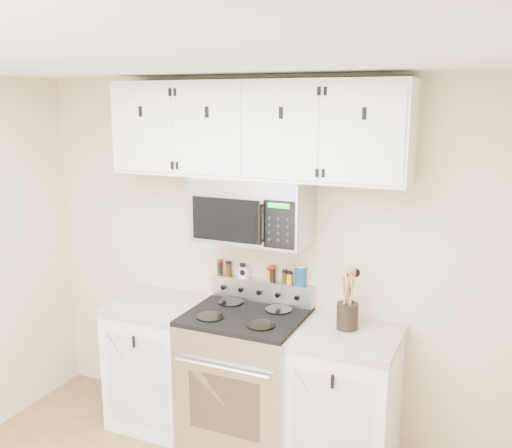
{
  "coord_description": "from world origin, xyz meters",
  "views": [
    {
      "loc": [
        1.5,
        -1.81,
        2.33
      ],
      "look_at": [
        0.07,
        1.45,
        1.56
      ],
      "focal_mm": 40.0,
      "sensor_mm": 36.0,
      "label": 1
    }
  ],
  "objects_px": {
    "utensil_crock": "(347,314)",
    "salt_canister": "(300,275)",
    "range": "(245,378)",
    "microwave": "(253,210)"
  },
  "relations": [
    {
      "from": "microwave",
      "to": "salt_canister",
      "type": "height_order",
      "value": "microwave"
    },
    {
      "from": "microwave",
      "to": "salt_canister",
      "type": "distance_m",
      "value": 0.56
    },
    {
      "from": "microwave",
      "to": "utensil_crock",
      "type": "distance_m",
      "value": 0.9
    },
    {
      "from": "range",
      "to": "utensil_crock",
      "type": "xyz_separation_m",
      "value": [
        0.67,
        0.09,
        0.53
      ]
    },
    {
      "from": "utensil_crock",
      "to": "microwave",
      "type": "bearing_deg",
      "value": 177.21
    },
    {
      "from": "range",
      "to": "utensil_crock",
      "type": "relative_size",
      "value": 2.79
    },
    {
      "from": "range",
      "to": "utensil_crock",
      "type": "bearing_deg",
      "value": 8.06
    },
    {
      "from": "salt_canister",
      "to": "microwave",
      "type": "bearing_deg",
      "value": -151.22
    },
    {
      "from": "utensil_crock",
      "to": "salt_canister",
      "type": "xyz_separation_m",
      "value": [
        -0.38,
        0.19,
        0.15
      ]
    },
    {
      "from": "range",
      "to": "salt_canister",
      "type": "xyz_separation_m",
      "value": [
        0.28,
        0.28,
        0.68
      ]
    }
  ]
}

